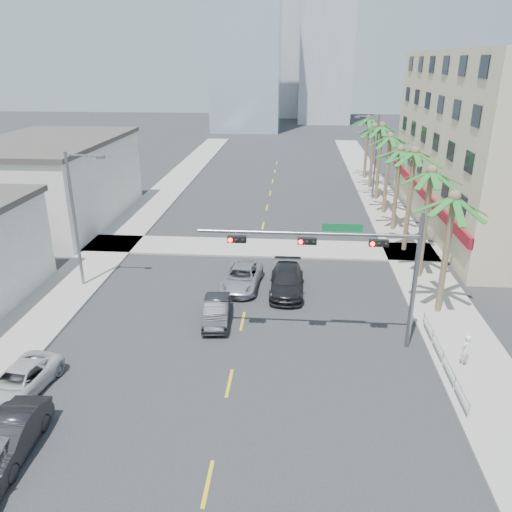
{
  "coord_description": "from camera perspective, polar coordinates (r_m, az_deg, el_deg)",
  "views": [
    {
      "loc": [
        2.82,
        -15.5,
        14.24
      ],
      "look_at": [
        0.66,
        11.57,
        3.5
      ],
      "focal_mm": 35.0,
      "sensor_mm": 36.0,
      "label": 1
    }
  ],
  "objects": [
    {
      "name": "streetlight_right",
      "position": [
        54.9,
        13.33,
        11.38
      ],
      "size": [
        2.55,
        0.25,
        9.0
      ],
      "color": "slate",
      "rests_on": "ground"
    },
    {
      "name": "palm_tree_6",
      "position": [
        59.79,
        13.39,
        14.14
      ],
      "size": [
        4.8,
        4.8,
        7.8
      ],
      "color": "brown",
      "rests_on": "ground"
    },
    {
      "name": "sidewalk_right",
      "position": [
        39.31,
        17.74,
        -0.62
      ],
      "size": [
        4.0,
        120.0,
        0.15
      ],
      "primitive_type": "cube",
      "color": "gray",
      "rests_on": "ground"
    },
    {
      "name": "car_lane_center",
      "position": [
        33.28,
        -1.64,
        -2.44
      ],
      "size": [
        2.68,
        5.2,
        1.4
      ],
      "primitive_type": "imported",
      "rotation": [
        0.0,
        0.0,
        -0.07
      ],
      "color": "silver",
      "rests_on": "ground"
    },
    {
      "name": "sidewalk_left",
      "position": [
        41.0,
        -16.94,
        0.39
      ],
      "size": [
        4.0,
        120.0,
        0.15
      ],
      "primitive_type": "cube",
      "color": "gray",
      "rests_on": "ground"
    },
    {
      "name": "ground",
      "position": [
        21.24,
        -4.56,
        -20.61
      ],
      "size": [
        260.0,
        260.0,
        0.0
      ],
      "primitive_type": "plane",
      "color": "#262628",
      "rests_on": "ground"
    },
    {
      "name": "guardrail",
      "position": [
        26.5,
        20.61,
        -10.77
      ],
      "size": [
        0.08,
        8.08,
        1.0
      ],
      "color": "silver",
      "rests_on": "ground"
    },
    {
      "name": "palm_tree_2",
      "position": [
        39.44,
        17.7,
        11.15
      ],
      "size": [
        4.8,
        4.8,
        8.52
      ],
      "color": "brown",
      "rests_on": "ground"
    },
    {
      "name": "car_parked_far",
      "position": [
        25.66,
        -25.45,
        -12.83
      ],
      "size": [
        2.65,
        4.78,
        1.27
      ],
      "primitive_type": "imported",
      "rotation": [
        0.0,
        0.0,
        -0.12
      ],
      "color": "silver",
      "rests_on": "ground"
    },
    {
      "name": "palm_tree_4",
      "position": [
        49.57,
        15.12,
        12.96
      ],
      "size": [
        4.8,
        4.8,
        8.16
      ],
      "color": "brown",
      "rests_on": "ground"
    },
    {
      "name": "car_lane_right",
      "position": [
        32.6,
        3.54,
        -2.88
      ],
      "size": [
        2.15,
        5.28,
        1.53
      ],
      "primitive_type": "imported",
      "rotation": [
        0.0,
        0.0,
        -0.0
      ],
      "color": "black",
      "rests_on": "ground"
    },
    {
      "name": "car_parked_mid",
      "position": [
        22.36,
        -26.41,
        -18.2
      ],
      "size": [
        1.79,
        4.62,
        1.5
      ],
      "primitive_type": "imported",
      "rotation": [
        0.0,
        0.0,
        0.04
      ],
      "color": "black",
      "rests_on": "ground"
    },
    {
      "name": "tower_far_left",
      "position": [
        111.46,
        -1.14,
        26.59
      ],
      "size": [
        14.0,
        14.0,
        48.0
      ],
      "primitive_type": "cube",
      "color": "#99B2C6",
      "rests_on": "ground"
    },
    {
      "name": "palm_tree_0",
      "position": [
        29.74,
        21.71,
        6.12
      ],
      "size": [
        4.8,
        4.8,
        7.8
      ],
      "color": "brown",
      "rests_on": "ground"
    },
    {
      "name": "sidewalk_cross",
      "position": [
        40.19,
        0.25,
        0.94
      ],
      "size": [
        80.0,
        4.0,
        0.15
      ],
      "primitive_type": "cube",
      "color": "gray",
      "rests_on": "ground"
    },
    {
      "name": "building_left_far",
      "position": [
        50.04,
        -22.26,
        7.7
      ],
      "size": [
        11.0,
        18.0,
        7.2
      ],
      "primitive_type": "cube",
      "color": "beige",
      "rests_on": "ground"
    },
    {
      "name": "streetlight_left",
      "position": [
        33.85,
        -19.79,
        4.54
      ],
      "size": [
        2.55,
        0.25,
        9.0
      ],
      "color": "slate",
      "rests_on": "ground"
    },
    {
      "name": "palm_tree_7",
      "position": [
        64.86,
        12.76,
        15.04
      ],
      "size": [
        4.8,
        4.8,
        8.16
      ],
      "color": "brown",
      "rests_on": "ground"
    },
    {
      "name": "palm_tree_1",
      "position": [
        34.54,
        19.44,
        8.99
      ],
      "size": [
        4.8,
        4.8,
        8.16
      ],
      "color": "brown",
      "rests_on": "ground"
    },
    {
      "name": "palm_tree_5",
      "position": [
        54.6,
        14.22,
        14.15
      ],
      "size": [
        4.8,
        4.8,
        8.52
      ],
      "color": "brown",
      "rests_on": "ground"
    },
    {
      "name": "tower_far_center",
      "position": [
        140.79,
        2.4,
        24.31
      ],
      "size": [
        16.0,
        16.0,
        42.0
      ],
      "primitive_type": "cube",
      "color": "#ADADB2",
      "rests_on": "ground"
    },
    {
      "name": "car_lane_left",
      "position": [
        29.09,
        -4.54,
        -6.3
      ],
      "size": [
        1.78,
        4.19,
        1.34
      ],
      "primitive_type": "imported",
      "rotation": [
        0.0,
        0.0,
        0.09
      ],
      "color": "black",
      "rests_on": "ground"
    },
    {
      "name": "pedestrian",
      "position": [
        26.86,
        22.79,
        -9.89
      ],
      "size": [
        0.71,
        0.7,
        1.66
      ],
      "primitive_type": "imported",
      "rotation": [
        0.0,
        0.0,
        3.88
      ],
      "color": "white",
      "rests_on": "sidewalk_right"
    },
    {
      "name": "traffic_signal_mast",
      "position": [
        25.36,
        10.96,
        -0.05
      ],
      "size": [
        11.12,
        0.54,
        7.2
      ],
      "color": "slate",
      "rests_on": "ground"
    },
    {
      "name": "palm_tree_3",
      "position": [
        44.57,
        16.2,
        11.5
      ],
      "size": [
        4.8,
        4.8,
        7.8
      ],
      "color": "brown",
      "rests_on": "ground"
    }
  ]
}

